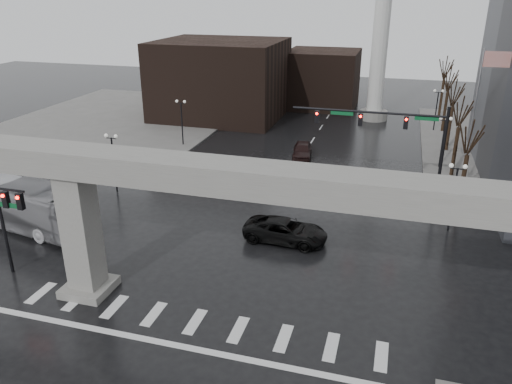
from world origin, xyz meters
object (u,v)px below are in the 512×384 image
far_car (302,150)px  signal_mast_arm (394,131)px  pickup_truck (286,231)px  city_bus (20,204)px

far_car → signal_mast_arm: bearing=-52.0°
pickup_truck → city_bus: (-19.14, -3.00, 0.96)m
signal_mast_arm → far_car: signal_mast_arm is taller
signal_mast_arm → pickup_truck: size_ratio=2.11×
far_car → city_bus: bearing=-136.2°
city_bus → far_car: bearing=-26.2°
signal_mast_arm → city_bus: signal_mast_arm is taller
pickup_truck → signal_mast_arm: bearing=-31.2°
signal_mast_arm → far_car: 13.37m
pickup_truck → far_car: 18.41m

